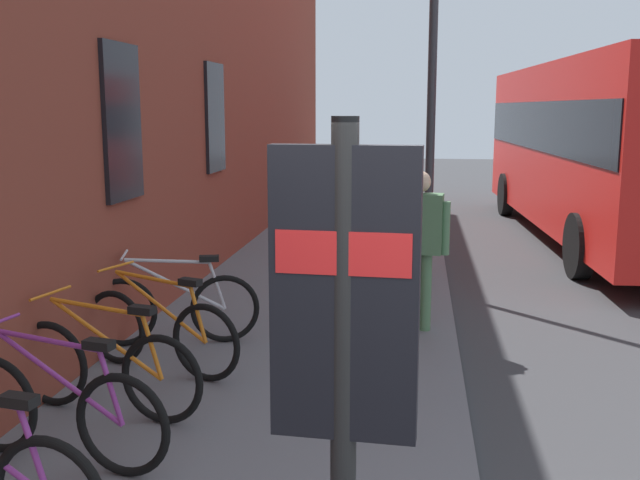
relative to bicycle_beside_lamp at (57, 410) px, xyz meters
The scene contains 11 objects.
ground 5.13m from the bicycle_beside_lamp, 49.11° to the right, with size 60.00×60.00×0.00m, color #38383A.
sidewalk_pavement 5.48m from the bicycle_beside_lamp, 11.74° to the right, with size 24.00×3.50×0.12m, color slate.
station_facade 7.31m from the bicycle_beside_lamp, ahead, with size 22.00×0.65×8.06m.
bicycle_beside_lamp is the anchor object (origin of this frame).
bicycle_by_door 0.84m from the bicycle_beside_lamp, ahead, with size 0.55×1.74×0.97m.
bicycle_nearest_sign 1.82m from the bicycle_beside_lamp, ahead, with size 0.70×1.69×0.97m.
bicycle_leaning_wall 2.64m from the bicycle_beside_lamp, ahead, with size 0.62×1.72×0.97m.
transit_info_sign 3.09m from the bicycle_beside_lamp, 130.83° to the right, with size 0.12×0.55×2.40m.
city_bus 11.89m from the bicycle_beside_lamp, 29.76° to the right, with size 10.61×3.04×3.35m.
pedestrian_crossing_street 4.31m from the bicycle_beside_lamp, 34.79° to the right, with size 0.31×0.66×1.76m.
street_lamp 6.92m from the bicycle_beside_lamp, 23.64° to the right, with size 0.28×0.28×5.15m.
Camera 1 is at (-1.81, 0.45, 2.55)m, focal length 41.40 mm.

